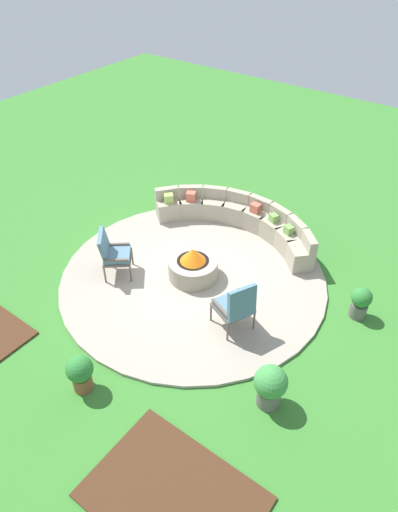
% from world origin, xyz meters
% --- Properties ---
extents(ground_plane, '(24.00, 24.00, 0.00)m').
position_xyz_m(ground_plane, '(0.00, 0.00, 0.00)').
color(ground_plane, '#387A2D').
extents(patio_circle, '(5.34, 5.34, 0.06)m').
position_xyz_m(patio_circle, '(0.00, 0.00, 0.03)').
color(patio_circle, '#9E9384').
rests_on(patio_circle, ground_plane).
extents(mulch_bed_right, '(2.20, 1.58, 0.04)m').
position_xyz_m(mulch_bed_right, '(2.40, -3.62, 0.02)').
color(mulch_bed_right, '#472B19').
rests_on(mulch_bed_right, ground_plane).
extents(fire_pit, '(0.99, 0.99, 0.68)m').
position_xyz_m(fire_pit, '(0.00, 0.00, 0.32)').
color(fire_pit, '#9E937F').
rests_on(fire_pit, patio_circle).
extents(curved_stone_bench, '(4.01, 1.44, 0.73)m').
position_xyz_m(curved_stone_bench, '(-0.13, 1.91, 0.36)').
color(curved_stone_bench, '#9E937F').
rests_on(curved_stone_bench, patio_circle).
extents(lounge_chair_front_left, '(0.78, 0.82, 1.02)m').
position_xyz_m(lounge_chair_front_left, '(-1.33, -0.87, 0.60)').
color(lounge_chair_front_left, brown).
rests_on(lounge_chair_front_left, patio_circle).
extents(lounge_chair_front_right, '(0.79, 0.78, 1.04)m').
position_xyz_m(lounge_chair_front_right, '(1.44, -0.68, 0.60)').
color(lounge_chair_front_right, brown).
rests_on(lounge_chair_front_right, patio_circle).
extents(potted_plant_0, '(0.51, 0.51, 0.77)m').
position_xyz_m(potted_plant_0, '(2.68, -1.65, 0.44)').
color(potted_plant_0, '#605B56').
rests_on(potted_plant_0, ground_plane).
extents(potted_plant_1, '(0.43, 0.43, 0.68)m').
position_xyz_m(potted_plant_1, '(0.20, -3.14, 0.38)').
color(potted_plant_1, brown).
rests_on(potted_plant_1, ground_plane).
extents(potted_plant_2, '(0.37, 0.37, 0.65)m').
position_xyz_m(potted_plant_2, '(3.08, 0.97, 0.35)').
color(potted_plant_2, '#605B56').
rests_on(potted_plant_2, ground_plane).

